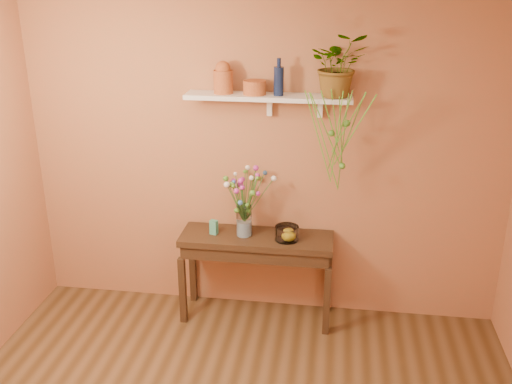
{
  "coord_description": "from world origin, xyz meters",
  "views": [
    {
      "loc": [
        0.59,
        -2.51,
        2.83
      ],
      "look_at": [
        0.0,
        1.55,
        1.25
      ],
      "focal_mm": 40.33,
      "sensor_mm": 36.0,
      "label": 1
    }
  ],
  "objects": [
    {
      "name": "terracotta_jug",
      "position": [
        -0.3,
        1.87,
        2.06
      ],
      "size": [
        0.18,
        0.18,
        0.25
      ],
      "color": "#AE5C34",
      "rests_on": "wall_shelf"
    },
    {
      "name": "spider_plant",
      "position": [
        0.58,
        1.88,
        2.18
      ],
      "size": [
        0.48,
        0.43,
        0.48
      ],
      "primitive_type": "imported",
      "rotation": [
        0.0,
        0.0,
        0.15
      ],
      "color": "#488327",
      "rests_on": "wall_shelf"
    },
    {
      "name": "room",
      "position": [
        0.0,
        0.0,
        1.35
      ],
      "size": [
        4.04,
        4.04,
        2.7
      ],
      "color": "brown",
      "rests_on": "ground"
    },
    {
      "name": "carton",
      "position": [
        -0.39,
        1.76,
        0.83
      ],
      "size": [
        0.07,
        0.06,
        0.12
      ],
      "primitive_type": "cube",
      "rotation": [
        0.0,
        0.0,
        -0.28
      ],
      "color": "teal",
      "rests_on": "sideboard"
    },
    {
      "name": "plant_fronds",
      "position": [
        0.61,
        1.72,
        1.69
      ],
      "size": [
        0.52,
        0.35,
        0.82
      ],
      "color": "#488327",
      "rests_on": "wall_shelf"
    },
    {
      "name": "wall_shelf",
      "position": [
        0.06,
        1.87,
        1.92
      ],
      "size": [
        1.3,
        0.24,
        0.19
      ],
      "color": "white",
      "rests_on": "room"
    },
    {
      "name": "lemon",
      "position": [
        0.24,
        1.72,
        0.82
      ],
      "size": [
        0.09,
        0.09,
        0.09
      ],
      "primitive_type": "sphere",
      "color": "yellow",
      "rests_on": "glass_bowl"
    },
    {
      "name": "bouquet",
      "position": [
        -0.13,
        1.78,
        1.19
      ],
      "size": [
        0.42,
        0.45,
        0.47
      ],
      "color": "#386B28",
      "rests_on": "glass_vase"
    },
    {
      "name": "glass_vase",
      "position": [
        -0.13,
        1.78,
        0.88
      ],
      "size": [
        0.13,
        0.13,
        0.27
      ],
      "color": "white",
      "rests_on": "sideboard"
    },
    {
      "name": "terracotta_pot",
      "position": [
        -0.06,
        1.86,
        1.99
      ],
      "size": [
        0.21,
        0.21,
        0.11
      ],
      "primitive_type": "cylinder",
      "rotation": [
        0.0,
        0.0,
        -0.18
      ],
      "color": "#AE5C34",
      "rests_on": "wall_shelf"
    },
    {
      "name": "glass_bowl",
      "position": [
        0.23,
        1.74,
        0.82
      ],
      "size": [
        0.2,
        0.2,
        0.12
      ],
      "color": "white",
      "rests_on": "sideboard"
    },
    {
      "name": "sideboard",
      "position": [
        -0.03,
        1.78,
        0.66
      ],
      "size": [
        1.27,
        0.41,
        0.77
      ],
      "color": "#3C2817",
      "rests_on": "ground"
    },
    {
      "name": "blue_bottle",
      "position": [
        0.13,
        1.85,
        2.05
      ],
      "size": [
        0.09,
        0.09,
        0.28
      ],
      "color": "#0E1A3B",
      "rests_on": "wall_shelf"
    }
  ]
}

